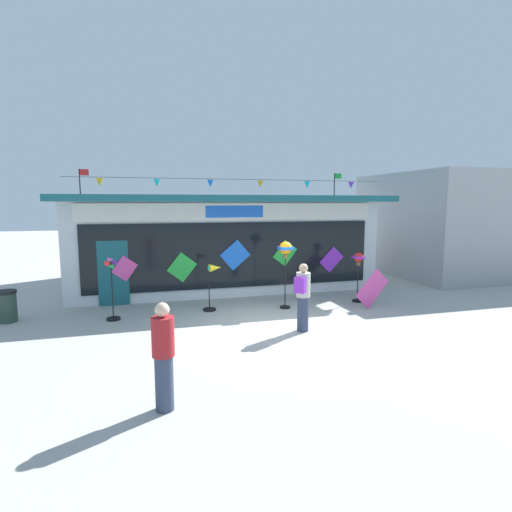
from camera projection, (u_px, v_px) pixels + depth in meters
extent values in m
plane|color=#ADAAA5|center=(272.00, 323.00, 10.59)|extent=(80.00, 80.00, 0.00)
cube|color=silver|center=(218.00, 242.00, 16.12)|extent=(10.55, 5.99, 3.17)
cube|color=#195660|center=(220.00, 199.00, 15.44)|extent=(10.95, 6.96, 0.20)
cube|color=white|center=(235.00, 212.00, 13.05)|extent=(9.71, 0.08, 0.54)
cube|color=blue|center=(235.00, 212.00, 13.02)|extent=(1.90, 0.04, 0.38)
cube|color=black|center=(235.00, 255.00, 13.25)|extent=(9.50, 0.06, 2.15)
cube|color=#195660|center=(113.00, 273.00, 12.30)|extent=(0.90, 0.07, 2.00)
cube|color=#EA4CA3|center=(125.00, 268.00, 12.32)|extent=(0.79, 0.03, 0.81)
cube|color=green|center=(182.00, 267.00, 12.78)|extent=(0.96, 0.03, 0.98)
cube|color=blue|center=(235.00, 255.00, 13.19)|extent=(1.04, 0.03, 1.02)
cube|color=green|center=(285.00, 253.00, 13.65)|extent=(0.87, 0.03, 0.91)
cube|color=purple|center=(331.00, 259.00, 14.14)|extent=(0.91, 0.03, 0.91)
cylinder|color=black|center=(236.00, 179.00, 12.71)|extent=(10.13, 0.01, 0.01)
cone|color=orange|center=(99.00, 182.00, 11.66)|extent=(0.20, 0.20, 0.22)
cone|color=#19B7BC|center=(157.00, 183.00, 12.08)|extent=(0.20, 0.20, 0.22)
cone|color=blue|center=(210.00, 183.00, 12.51)|extent=(0.20, 0.20, 0.22)
cone|color=orange|center=(260.00, 184.00, 12.94)|extent=(0.20, 0.20, 0.22)
cone|color=#19B7BC|center=(307.00, 185.00, 13.36)|extent=(0.20, 0.20, 0.22)
cone|color=purple|center=(351.00, 185.00, 13.79)|extent=(0.20, 0.20, 0.22)
cylinder|color=black|center=(80.00, 183.00, 14.49)|extent=(0.04, 0.04, 0.97)
cube|color=red|center=(84.00, 172.00, 14.49)|extent=(0.32, 0.02, 0.22)
cylinder|color=black|center=(334.00, 185.00, 17.14)|extent=(0.04, 0.04, 1.01)
cube|color=green|center=(338.00, 176.00, 17.14)|extent=(0.32, 0.02, 0.22)
cylinder|color=black|center=(114.00, 319.00, 10.87)|extent=(0.37, 0.37, 0.06)
cylinder|color=black|center=(112.00, 292.00, 10.77)|extent=(0.03, 0.03, 1.56)
cylinder|color=black|center=(111.00, 263.00, 10.63)|extent=(0.06, 0.04, 0.06)
cone|color=purple|center=(114.00, 263.00, 10.66)|extent=(0.13, 0.14, 0.13)
cone|color=#EA4CA3|center=(111.00, 259.00, 10.62)|extent=(0.14, 0.13, 0.13)
cone|color=red|center=(107.00, 263.00, 10.61)|extent=(0.13, 0.14, 0.13)
cone|color=green|center=(111.00, 266.00, 10.64)|extent=(0.14, 0.13, 0.13)
cylinder|color=black|center=(209.00, 310.00, 11.81)|extent=(0.38, 0.38, 0.06)
cylinder|color=black|center=(209.00, 289.00, 11.73)|extent=(0.03, 0.03, 1.26)
cone|color=yellow|center=(215.00, 268.00, 11.70)|extent=(0.42, 0.31, 0.23)
cylinder|color=#19B7BC|center=(209.00, 268.00, 11.65)|extent=(0.03, 0.16, 0.16)
cylinder|color=black|center=(285.00, 307.00, 12.08)|extent=(0.31, 0.31, 0.06)
cylinder|color=black|center=(285.00, 282.00, 11.98)|extent=(0.03, 0.03, 1.62)
sphere|color=orange|center=(285.00, 248.00, 11.84)|extent=(0.39, 0.39, 0.39)
cube|color=blue|center=(285.00, 248.00, 11.84)|extent=(0.40, 0.40, 0.09)
cube|color=brown|center=(285.00, 257.00, 11.88)|extent=(0.10, 0.10, 0.10)
cylinder|color=black|center=(357.00, 301.00, 12.86)|extent=(0.31, 0.31, 0.06)
cylinder|color=black|center=(358.00, 282.00, 12.77)|extent=(0.03, 0.03, 1.29)
sphere|color=red|center=(358.00, 257.00, 12.67)|extent=(0.30, 0.30, 0.30)
cube|color=purple|center=(358.00, 257.00, 12.67)|extent=(0.31, 0.31, 0.07)
cube|color=brown|center=(358.00, 264.00, 12.70)|extent=(0.10, 0.10, 0.10)
cylinder|color=#333D56|center=(164.00, 383.00, 6.11)|extent=(0.28, 0.28, 0.86)
cylinder|color=maroon|center=(163.00, 337.00, 6.01)|extent=(0.34, 0.34, 0.60)
sphere|color=beige|center=(162.00, 310.00, 5.96)|extent=(0.22, 0.22, 0.22)
cylinder|color=#333D56|center=(303.00, 314.00, 9.89)|extent=(0.28, 0.28, 0.86)
cylinder|color=beige|center=(303.00, 285.00, 9.80)|extent=(0.34, 0.34, 0.60)
sphere|color=tan|center=(304.00, 268.00, 9.74)|extent=(0.22, 0.22, 0.22)
cube|color=purple|center=(300.00, 285.00, 9.62)|extent=(0.30, 0.30, 0.38)
cylinder|color=#2D4238|center=(7.00, 308.00, 10.65)|extent=(0.48, 0.48, 0.77)
cylinder|color=black|center=(6.00, 292.00, 10.59)|extent=(0.52, 0.52, 0.08)
cube|color=#EA4CA3|center=(372.00, 289.00, 12.06)|extent=(1.18, 0.19, 1.18)
cube|color=#99999E|center=(466.00, 224.00, 18.23)|extent=(7.60, 6.34, 4.39)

